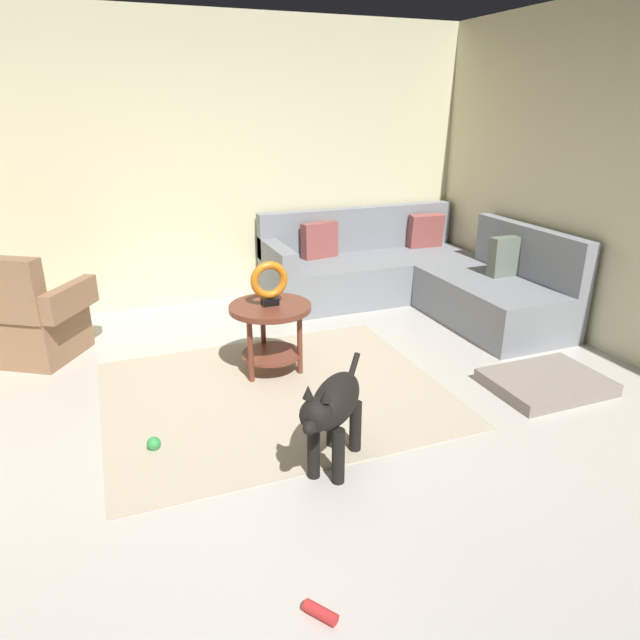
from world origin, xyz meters
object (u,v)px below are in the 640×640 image
sectional_couch (412,277)px  dog_toy_rope (320,612)px  armchair (30,321)px  torus_sculpture (269,282)px  side_table (271,321)px  dog (333,408)px  dog_bed_mat (546,382)px  dog_toy_ball (154,444)px

sectional_couch → dog_toy_rope: size_ratio=15.56×
armchair → sectional_couch: bearing=32.8°
armchair → torus_sculpture: size_ratio=3.06×
side_table → torus_sculpture: bearing=-97.1°
armchair → dog_toy_rope: bearing=-36.5°
dog → armchair: bearing=-11.7°
dog_bed_mat → sectional_couch: bearing=89.6°
dog → dog_toy_ball: bearing=10.9°
armchair → torus_sculpture: bearing=3.3°
armchair → torus_sculpture: (1.68, -0.92, 0.39)m
sectional_couch → armchair: same height
dog_toy_rope → torus_sculpture: bearing=78.1°
sectional_couch → dog_toy_ball: size_ratio=27.50×
torus_sculpture → dog: torus_sculpture is taller
dog_bed_mat → dog: 1.84m
armchair → dog: bearing=-21.2°
sectional_couch → armchair: (-3.44, -0.05, 0.03)m
dog → dog_toy_ball: 1.11m
armchair → torus_sculpture: armchair is taller
side_table → dog_bed_mat: (1.75, -0.96, -0.37)m
sectional_couch → dog_bed_mat: sectional_couch is taller
side_table → dog: size_ratio=0.90×
side_table → torus_sculpture: 0.29m
armchair → dog_bed_mat: bearing=3.2°
torus_sculpture → dog_toy_ball: size_ratio=3.98×
dog_toy_ball → armchair: bearing=113.9°
dog_toy_rope → dog_bed_mat: bearing=28.9°
armchair → dog_toy_rope: 3.35m
sectional_couch → dog_toy_rope: sectional_couch is taller
side_table → dog_bed_mat: bearing=-28.9°
sectional_couch → dog_bed_mat: bearing=-90.4°
armchair → side_table: bearing=3.3°
dog_bed_mat → dog_toy_rope: 2.52m
dog → dog_toy_rope: dog is taller
dog_bed_mat → dog_toy_ball: size_ratio=9.78×
dog_bed_mat → torus_sculpture: bearing=151.1°
torus_sculpture → dog_toy_rope: torus_sculpture is taller
dog_bed_mat → dog_toy_ball: (-2.69, 0.22, -0.00)m
side_table → dog_bed_mat: 2.03m
torus_sculpture → dog_bed_mat: (1.75, -0.96, -0.67)m
torus_sculpture → dog_toy_rope: (-0.46, -2.18, -0.69)m
dog_toy_rope → armchair: bearing=111.5°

